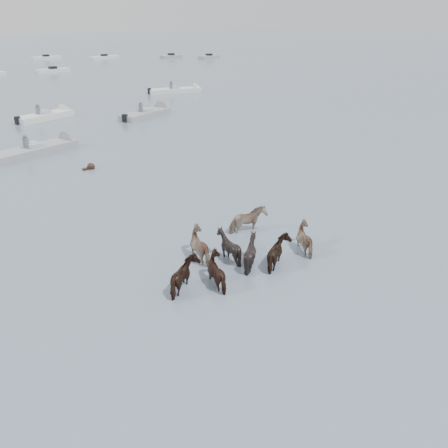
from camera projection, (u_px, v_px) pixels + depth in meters
ground at (233, 319)px, 13.22m from camera, size 400.00×400.00×0.00m
pony_herd at (241, 251)px, 16.18m from camera, size 6.48×3.89×1.34m
swimming_pony at (90, 167)px, 25.87m from camera, size 0.72×0.44×0.44m
motorboat_b at (45, 148)px, 29.10m from camera, size 6.19×2.98×1.92m
motorboat_c at (52, 115)px, 38.46m from camera, size 5.57×3.10×1.92m
motorboat_d at (151, 113)px, 39.35m from camera, size 5.70×3.33×1.92m
motorboat_e at (182, 90)px, 50.69m from camera, size 6.28×3.42×1.92m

